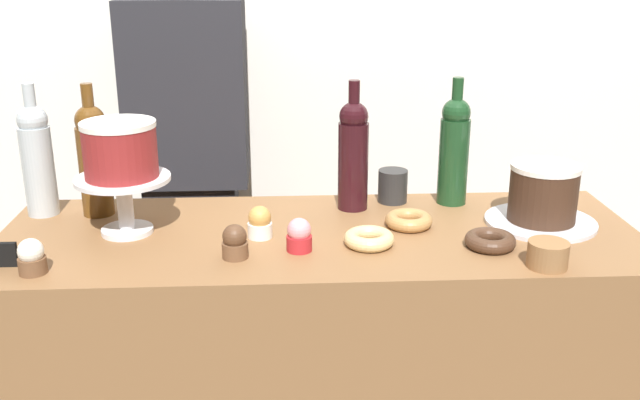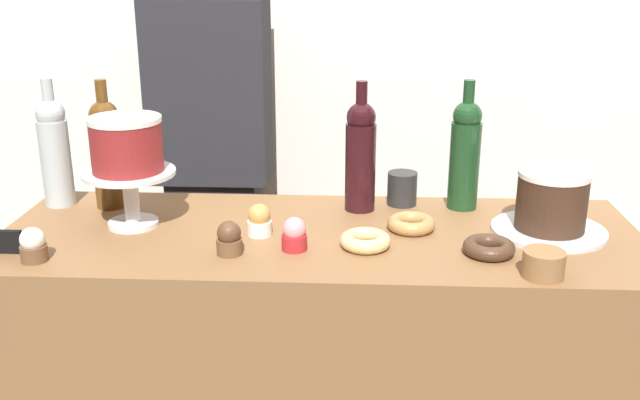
# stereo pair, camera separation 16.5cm
# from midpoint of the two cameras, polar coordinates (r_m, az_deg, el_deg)

# --- Properties ---
(back_wall) EXTENTS (6.00, 0.05, 2.60)m
(back_wall) POSITION_cam_midpoint_polar(r_m,az_deg,el_deg) (2.42, -3.12, 13.53)
(back_wall) COLOR silver
(back_wall) RESTS_ON ground_plane
(display_counter) EXTENTS (1.49, 0.54, 0.91)m
(display_counter) POSITION_cam_midpoint_polar(r_m,az_deg,el_deg) (1.89, -2.59, -15.53)
(display_counter) COLOR brown
(display_counter) RESTS_ON ground_plane
(cake_stand_pedestal) EXTENTS (0.22, 0.22, 0.14)m
(cake_stand_pedestal) POSITION_cam_midpoint_polar(r_m,az_deg,el_deg) (1.73, -17.83, 0.33)
(cake_stand_pedestal) COLOR silver
(cake_stand_pedestal) RESTS_ON display_counter
(white_layer_cake) EXTENTS (0.17, 0.17, 0.13)m
(white_layer_cake) POSITION_cam_midpoint_polar(r_m,az_deg,el_deg) (1.70, -18.19, 3.77)
(white_layer_cake) COLOR maroon
(white_layer_cake) RESTS_ON cake_stand_pedestal
(silver_serving_platter) EXTENTS (0.26, 0.26, 0.01)m
(silver_serving_platter) POSITION_cam_midpoint_polar(r_m,az_deg,el_deg) (1.79, 14.45, -1.72)
(silver_serving_platter) COLOR silver
(silver_serving_platter) RESTS_ON display_counter
(chocolate_round_cake) EXTENTS (0.16, 0.16, 0.14)m
(chocolate_round_cake) POSITION_cam_midpoint_polar(r_m,az_deg,el_deg) (1.76, 14.65, 0.53)
(chocolate_round_cake) COLOR #3D2619
(chocolate_round_cake) RESTS_ON silver_serving_platter
(wine_bottle_green) EXTENTS (0.08, 0.08, 0.33)m
(wine_bottle_green) POSITION_cam_midpoint_polar(r_m,az_deg,el_deg) (1.86, 8.02, 3.98)
(wine_bottle_green) COLOR #193D1E
(wine_bottle_green) RESTS_ON display_counter
(wine_bottle_dark_red) EXTENTS (0.08, 0.08, 0.33)m
(wine_bottle_dark_red) POSITION_cam_midpoint_polar(r_m,az_deg,el_deg) (1.80, 0.00, 3.67)
(wine_bottle_dark_red) COLOR black
(wine_bottle_dark_red) RESTS_ON display_counter
(wine_bottle_clear) EXTENTS (0.08, 0.08, 0.33)m
(wine_bottle_clear) POSITION_cam_midpoint_polar(r_m,az_deg,el_deg) (1.92, -23.72, 3.03)
(wine_bottle_clear) COLOR #B2BCC1
(wine_bottle_clear) RESTS_ON display_counter
(wine_bottle_amber) EXTENTS (0.08, 0.08, 0.33)m
(wine_bottle_amber) POSITION_cam_midpoint_polar(r_m,az_deg,el_deg) (1.86, -19.85, 3.10)
(wine_bottle_amber) COLOR #5B3814
(wine_bottle_amber) RESTS_ON display_counter
(cupcake_vanilla) EXTENTS (0.06, 0.06, 0.07)m
(cupcake_vanilla) POSITION_cam_midpoint_polar(r_m,az_deg,el_deg) (1.60, -24.56, -4.18)
(cupcake_vanilla) COLOR brown
(cupcake_vanilla) RESTS_ON display_counter
(cupcake_strawberry) EXTENTS (0.06, 0.06, 0.07)m
(cupcake_strawberry) POSITION_cam_midpoint_polar(r_m,az_deg,el_deg) (1.57, -4.67, -2.87)
(cupcake_strawberry) COLOR red
(cupcake_strawberry) RESTS_ON display_counter
(cupcake_chocolate) EXTENTS (0.06, 0.06, 0.07)m
(cupcake_chocolate) POSITION_cam_midpoint_polar(r_m,az_deg,el_deg) (1.55, -9.77, -3.36)
(cupcake_chocolate) COLOR brown
(cupcake_chocolate) RESTS_ON display_counter
(cupcake_caramel) EXTENTS (0.06, 0.06, 0.07)m
(cupcake_caramel) POSITION_cam_midpoint_polar(r_m,az_deg,el_deg) (1.65, -7.62, -1.85)
(cupcake_caramel) COLOR white
(cupcake_caramel) RESTS_ON display_counter
(donut_maple) EXTENTS (0.11, 0.11, 0.03)m
(donut_maple) POSITION_cam_midpoint_polar(r_m,az_deg,el_deg) (1.71, 4.28, -1.65)
(donut_maple) COLOR #B27F47
(donut_maple) RESTS_ON display_counter
(donut_chocolate) EXTENTS (0.11, 0.11, 0.03)m
(donut_chocolate) POSITION_cam_midpoint_polar(r_m,az_deg,el_deg) (1.62, 10.43, -3.22)
(donut_chocolate) COLOR #472D1E
(donut_chocolate) RESTS_ON display_counter
(donut_glazed) EXTENTS (0.11, 0.11, 0.03)m
(donut_glazed) POSITION_cam_midpoint_polar(r_m,az_deg,el_deg) (1.60, 0.94, -3.12)
(donut_glazed) COLOR #E0C17F
(donut_glazed) RESTS_ON display_counter
(cookie_stack) EXTENTS (0.08, 0.08, 0.05)m
(cookie_stack) POSITION_cam_midpoint_polar(r_m,az_deg,el_deg) (1.54, 14.60, -4.23)
(cookie_stack) COLOR olive
(cookie_stack) RESTS_ON display_counter
(price_sign_chalkboard) EXTENTS (0.07, 0.01, 0.05)m
(price_sign_chalkboard) POSITION_cam_midpoint_polar(r_m,az_deg,el_deg) (1.67, -26.55, -3.93)
(price_sign_chalkboard) COLOR black
(price_sign_chalkboard) RESTS_ON display_counter
(coffee_cup_ceramic) EXTENTS (0.08, 0.08, 0.08)m
(coffee_cup_ceramic) POSITION_cam_midpoint_polar(r_m,az_deg,el_deg) (1.88, 3.25, 1.07)
(coffee_cup_ceramic) COLOR #282828
(coffee_cup_ceramic) RESTS_ON display_counter
(barista_figure) EXTENTS (0.36, 0.22, 1.60)m
(barista_figure) POSITION_cam_midpoint_polar(r_m,az_deg,el_deg) (2.32, -12.11, 1.25)
(barista_figure) COLOR black
(barista_figure) RESTS_ON ground_plane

